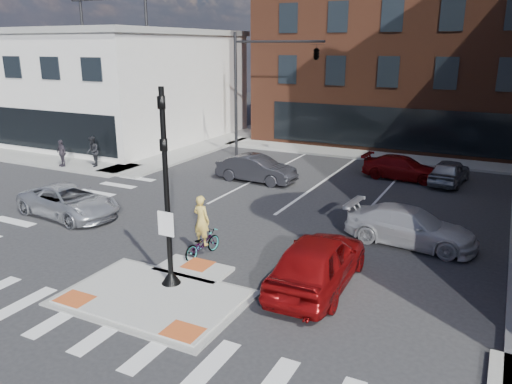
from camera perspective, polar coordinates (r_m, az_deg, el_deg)
The scene contains 18 objects.
ground at distance 15.69m, azimuth -10.51°, elevation -11.15°, with size 120.00×120.00×0.00m, color #28282B.
refuge_island at distance 15.49m, azimuth -11.10°, elevation -11.36°, with size 5.40×4.65×0.13m.
sidewalk_nw at distance 37.21m, azimuth -16.95°, elevation 4.70°, with size 23.50×20.50×0.15m.
sidewalk_n at distance 34.14m, azimuth 16.80°, elevation 3.71°, with size 26.00×3.00×0.15m, color gray.
building_nw at distance 43.63m, azimuth -18.19°, elevation 11.76°, with size 20.40×16.40×14.40m.
building_n at distance 43.27m, azimuth 20.25°, elevation 16.29°, with size 24.40×18.40×15.50m.
building_far_left at distance 64.20m, azimuth 16.03°, elevation 13.88°, with size 10.00×12.00×10.00m, color slate.
signal_pole at distance 15.05m, azimuth -10.06°, elevation -2.57°, with size 0.60×0.60×5.98m.
mast_arm_signal at distance 31.37m, azimuth 4.27°, elevation 14.61°, with size 6.10×2.24×8.00m.
silver_suv at distance 23.10m, azimuth -20.60°, elevation -1.02°, with size 2.25×4.89×1.36m, color silver.
red_sedan at distance 15.48m, azimuth 7.11°, elevation -7.84°, with size 2.03×5.06×1.72m, color maroon.
white_pickup at distance 19.49m, azimuth 17.22°, elevation -3.79°, with size 1.96×4.81×1.40m, color silver.
bg_car_dark at distance 27.18m, azimuth 0.05°, elevation 2.68°, with size 1.53×4.40×1.45m, color #27282D.
bg_car_silver at distance 28.72m, azimuth 21.25°, elevation 2.19°, with size 1.58×3.93×1.34m, color #9EA0A5.
bg_car_red at distance 28.89m, azimuth 16.43°, elevation 2.66°, with size 1.79×4.41×1.28m, color maroon.
cyclist at distance 17.66m, azimuth -6.19°, elevation -5.04°, with size 0.86×1.85×2.24m.
pedestrian_a at distance 31.58m, azimuth -18.18°, elevation 4.43°, with size 0.89×0.69×1.83m, color black.
pedestrian_b at distance 32.26m, azimuth -21.34°, elevation 4.17°, with size 0.94×0.39×1.61m, color #37303B.
Camera 1 is at (8.70, -10.90, 7.20)m, focal length 35.00 mm.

